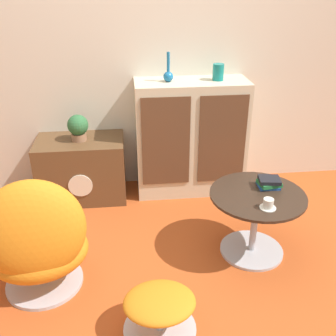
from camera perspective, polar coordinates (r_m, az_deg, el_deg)
ground_plane at (r=2.56m, az=0.72°, el=-16.27°), size 12.00×12.00×0.00m
wall_back at (r=3.26m, az=-2.26°, el=19.01°), size 6.40×0.06×2.60m
sideboard at (r=3.31m, az=3.27°, el=4.39°), size 0.91×0.37×0.96m
tv_console at (r=3.36m, az=-12.35°, el=-0.10°), size 0.71×0.43×0.52m
egg_chair at (r=2.40m, az=-18.52°, el=-10.20°), size 0.65×0.61×0.78m
ottoman at (r=2.18m, az=-1.23°, el=-19.72°), size 0.39×0.39×0.25m
coffee_table at (r=2.68m, az=12.56°, el=-6.79°), size 0.62×0.62×0.46m
vase_leftmost at (r=3.12m, az=0.04°, el=13.42°), size 0.08×0.08×0.23m
vase_inner_left at (r=3.18m, az=7.30°, el=13.64°), size 0.09×0.09×0.13m
potted_plant at (r=3.21m, az=-12.93°, el=5.84°), size 0.17×0.17×0.21m
teacup at (r=2.44m, az=14.33°, el=-5.15°), size 0.10×0.10×0.06m
book_stack at (r=2.67m, az=14.45°, el=-2.06°), size 0.15×0.13×0.07m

